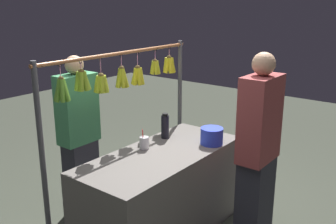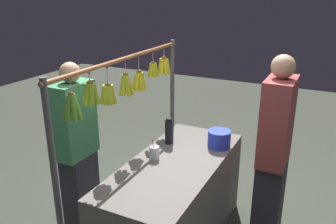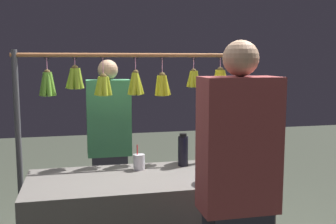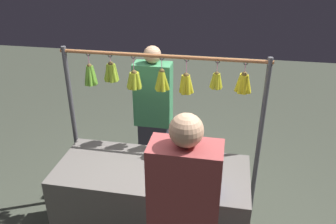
% 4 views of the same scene
% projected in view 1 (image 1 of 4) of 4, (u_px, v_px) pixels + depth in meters
% --- Properties ---
extents(market_counter, '(1.63, 0.71, 0.82)m').
position_uv_depth(market_counter, '(161.00, 195.00, 3.57)').
color(market_counter, '#66605B').
rests_on(market_counter, ground).
extents(display_rack, '(1.85, 0.14, 1.70)m').
position_uv_depth(display_rack, '(122.00, 95.00, 3.60)').
color(display_rack, '#4C4C51').
rests_on(display_rack, ground).
extents(water_bottle, '(0.08, 0.08, 0.25)m').
position_uv_depth(water_bottle, '(165.00, 126.00, 3.80)').
color(water_bottle, black).
rests_on(water_bottle, market_counter).
extents(blue_bucket, '(0.21, 0.21, 0.16)m').
position_uv_depth(blue_bucket, '(212.00, 136.00, 3.65)').
color(blue_bucket, blue).
rests_on(blue_bucket, market_counter).
extents(drink_cup, '(0.08, 0.08, 0.19)m').
position_uv_depth(drink_cup, '(144.00, 143.00, 3.54)').
color(drink_cup, silver).
rests_on(drink_cup, market_counter).
extents(vendor_person, '(0.39, 0.21, 1.63)m').
position_uv_depth(vendor_person, '(79.00, 139.00, 3.85)').
color(vendor_person, '#2D2D38').
rests_on(vendor_person, ground).
extents(customer_person, '(0.41, 0.22, 1.73)m').
position_uv_depth(customer_person, '(258.00, 156.00, 3.30)').
color(customer_person, '#2D2D38').
rests_on(customer_person, ground).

